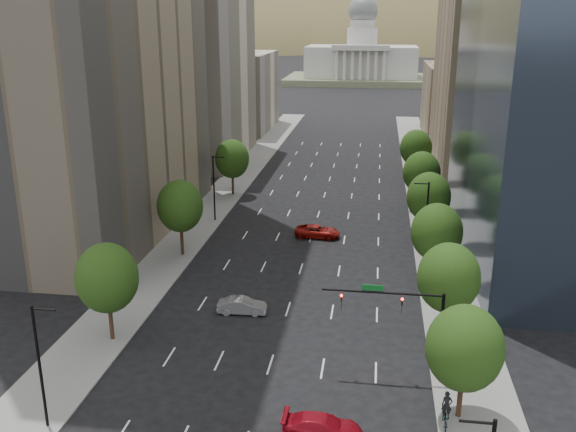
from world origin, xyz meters
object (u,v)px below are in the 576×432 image
at_px(car_silver, 242,306).
at_px(cyclist, 446,415).
at_px(car_red_far, 317,231).
at_px(car_red_near, 322,427).
at_px(traffic_signal, 408,314).
at_px(capitol, 361,61).

bearing_deg(car_silver, cyclist, -134.33).
bearing_deg(car_red_far, car_silver, 170.35).
height_order(car_red_near, car_red_far, car_red_far).
bearing_deg(car_red_near, car_silver, 29.52).
bearing_deg(traffic_signal, car_silver, 149.65).
height_order(traffic_signal, cyclist, traffic_signal).
bearing_deg(car_silver, car_red_far, -15.94).
bearing_deg(car_red_far, cyclist, -158.72).
height_order(car_red_near, car_silver, car_red_near).
bearing_deg(car_silver, traffic_signal, -123.77).
xyz_separation_m(traffic_signal, car_silver, (-14.63, 8.57, -4.42)).
relative_size(car_red_near, car_red_far, 0.95).
xyz_separation_m(traffic_signal, car_red_far, (-9.76, 30.50, -4.40)).
distance_m(capitol, cyclist, 226.46).
distance_m(car_red_near, car_silver, 19.22).
bearing_deg(car_red_near, cyclist, -73.48).
distance_m(traffic_signal, capitol, 219.99).
distance_m(car_silver, cyclist, 22.63).
bearing_deg(car_red_near, car_red_far, 7.64).
height_order(capitol, car_red_near, capitol).
bearing_deg(cyclist, traffic_signal, 114.67).
height_order(capitol, car_silver, capitol).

